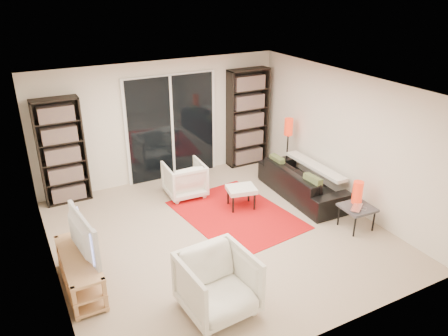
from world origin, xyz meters
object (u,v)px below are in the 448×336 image
(tv_stand, at_px, (80,271))
(floor_lamp, at_px, (288,133))
(bookshelf_left, at_px, (62,152))
(armchair_back, at_px, (185,179))
(sofa, at_px, (302,182))
(bookshelf_right, at_px, (248,118))
(side_table, at_px, (357,209))
(ottoman, at_px, (241,190))
(armchair_front, at_px, (218,284))

(tv_stand, distance_m, floor_lamp, 4.83)
(bookshelf_left, height_order, armchair_back, bookshelf_left)
(bookshelf_left, bearing_deg, sofa, -25.34)
(bookshelf_right, relative_size, floor_lamp, 1.66)
(tv_stand, height_order, sofa, sofa)
(side_table, height_order, floor_lamp, floor_lamp)
(bookshelf_right, distance_m, tv_stand, 4.99)
(armchair_back, relative_size, ottoman, 1.27)
(side_table, bearing_deg, armchair_back, 129.90)
(bookshelf_left, xyz_separation_m, tv_stand, (-0.29, -2.66, -0.71))
(bookshelf_right, relative_size, sofa, 1.05)
(sofa, xyz_separation_m, ottoman, (-1.25, 0.14, 0.05))
(bookshelf_right, bearing_deg, side_table, -86.71)
(tv_stand, relative_size, armchair_back, 1.80)
(bookshelf_left, xyz_separation_m, bookshelf_right, (3.85, -0.00, 0.07))
(tv_stand, bearing_deg, armchair_back, 38.89)
(sofa, xyz_separation_m, floor_lamp, (0.23, 0.85, 0.66))
(sofa, xyz_separation_m, side_table, (0.08, -1.36, 0.06))
(side_table, bearing_deg, bookshelf_left, 141.31)
(tv_stand, relative_size, sofa, 0.66)
(armchair_back, xyz_separation_m, armchair_front, (-0.88, -3.10, 0.06))
(bookshelf_left, xyz_separation_m, side_table, (4.04, -3.23, -0.62))
(sofa, bearing_deg, ottoman, 85.40)
(sofa, height_order, side_table, sofa)
(bookshelf_left, relative_size, armchair_front, 2.25)
(floor_lamp, bearing_deg, side_table, -94.09)
(tv_stand, height_order, armchair_back, armchair_back)
(bookshelf_left, height_order, ottoman, bookshelf_left)
(bookshelf_right, bearing_deg, armchair_front, -124.90)
(bookshelf_right, distance_m, armchair_front, 4.80)
(sofa, relative_size, ottoman, 3.49)
(tv_stand, bearing_deg, bookshelf_right, 32.69)
(armchair_front, distance_m, ottoman, 2.69)
(bookshelf_left, relative_size, side_table, 3.79)
(tv_stand, height_order, side_table, tv_stand)
(armchair_back, bearing_deg, bookshelf_right, -153.55)
(bookshelf_left, height_order, floor_lamp, bookshelf_left)
(side_table, bearing_deg, sofa, 93.18)
(tv_stand, relative_size, floor_lamp, 1.04)
(bookshelf_left, relative_size, tv_stand, 1.49)
(tv_stand, distance_m, side_table, 4.37)
(bookshelf_left, bearing_deg, armchair_back, -21.86)
(bookshelf_left, xyz_separation_m, armchair_back, (2.01, -0.80, -0.64))
(armchair_front, bearing_deg, floor_lamp, 39.07)
(ottoman, distance_m, floor_lamp, 1.76)
(sofa, relative_size, armchair_back, 2.75)
(armchair_front, distance_m, floor_lamp, 4.24)
(armchair_front, bearing_deg, armchair_back, 70.02)
(armchair_back, height_order, side_table, armchair_back)
(sofa, height_order, armchair_back, armchair_back)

